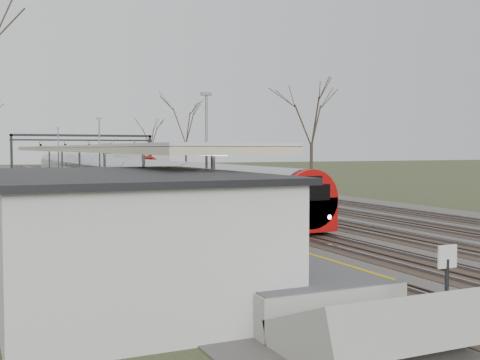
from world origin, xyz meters
The scene contains 9 objects.
track_bed centered at (0.26, 55.00, 0.06)m, with size 24.00×160.00×0.22m.
platform centered at (-9.05, 37.50, 0.50)m, with size 3.50×69.00×1.00m, color #9E9B93.
canopy centered at (-9.05, 32.99, 3.93)m, with size 4.10×50.00×3.11m.
station_building centered at (-12.50, 8.00, 1.60)m, with size 6.00×9.00×3.20m, color silver.
signal_gantry centered at (0.29, 84.99, 4.91)m, with size 21.00×0.59×6.08m.
tree_east_far centered at (14.00, 42.00, 7.29)m, with size 5.00×5.00×10.30m.
train_near centered at (-2.50, 59.68, 1.48)m, with size 2.62×90.21×3.05m.
train_far centered at (4.50, 102.06, 1.48)m, with size 2.62×75.21×3.05m.
passenger centered at (-9.26, 12.69, 1.95)m, with size 0.69×0.45×1.89m, color navy.
Camera 1 is at (-16.04, -7.31, 3.94)m, focal length 45.00 mm.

